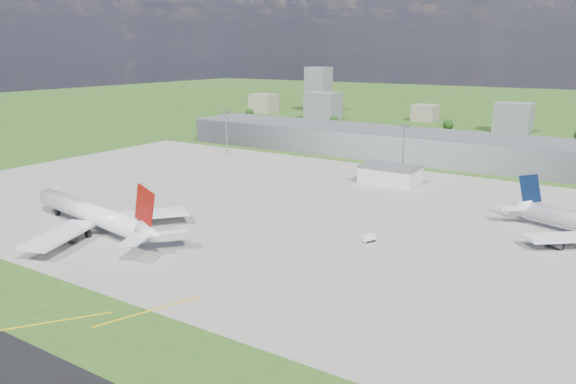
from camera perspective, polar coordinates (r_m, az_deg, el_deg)
The scene contains 17 objects.
ground at distance 315.95m, azimuth 12.19°, elevation 2.85°, with size 1400.00×1400.00×0.00m, color #2C531A.
apron at distance 214.55m, azimuth 3.97°, elevation -2.20°, with size 360.00×190.00×0.08m, color gray.
terminal at distance 328.48m, azimuth 13.21°, elevation 4.55°, with size 300.00×42.00×15.00m, color gray.
ops_building at distance 266.01m, azimuth 10.33°, elevation 1.72°, with size 26.00×16.00×8.00m, color silver.
mast_west at distance 333.02m, azimuth -6.29°, elevation 6.75°, with size 3.50×2.00×25.90m.
mast_center at distance 277.17m, azimuth 11.67°, elevation 5.04°, with size 3.50×2.00×25.90m.
airliner_red_twin at distance 202.55m, azimuth -19.01°, elevation -2.27°, with size 78.76×60.75×21.67m.
tug_yellow at distance 216.19m, azimuth -11.27°, elevation -2.05°, with size 4.53×4.18×1.94m.
van_white_near at distance 184.54m, azimuth 8.23°, elevation -4.69°, with size 3.73×5.13×2.42m.
bldg_far_w at distance 568.38m, azimuth -2.50°, elevation 9.01°, with size 24.00×20.00×18.00m, color gray.
bldg_w at distance 508.31m, azimuth 3.60°, elevation 8.72°, with size 28.00×22.00×24.00m, color slate.
bldg_cw at distance 511.96m, azimuth 13.73°, elevation 7.82°, with size 20.00×18.00×14.00m, color gray.
bldg_c at distance 461.52m, azimuth 21.91°, elevation 7.05°, with size 26.00×20.00×22.00m, color slate.
bldg_tall_w at distance 579.21m, azimuth 3.11°, elevation 10.39°, with size 22.00×20.00×44.00m, color slate.
tree_far_w at distance 516.89m, azimuth -3.93°, elevation 8.04°, with size 7.20×7.20×8.80m.
tree_w at distance 464.17m, azimuth 4.67°, elevation 7.29°, with size 6.75×6.75×8.25m.
tree_c at distance 442.99m, azimuth 15.96°, elevation 6.59°, with size 8.10×8.10×9.90m.
Camera 1 is at (109.90, -139.96, 60.59)m, focal length 35.00 mm.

